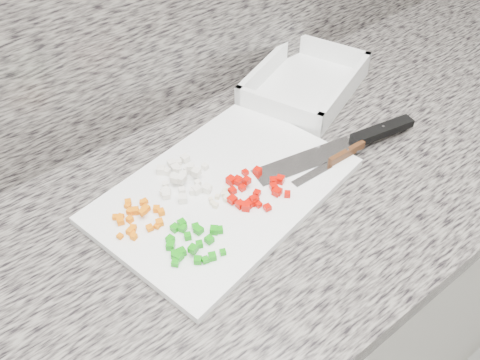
% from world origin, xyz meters
% --- Properties ---
extents(countertop, '(3.96, 0.64, 0.04)m').
position_xyz_m(countertop, '(0.00, 1.44, 0.88)').
color(countertop, slate).
rests_on(countertop, cabinet).
extents(cutting_board, '(0.49, 0.37, 0.01)m').
position_xyz_m(cutting_board, '(0.10, 1.48, 0.91)').
color(cutting_board, white).
rests_on(cutting_board, countertop).
extents(carrot_pile, '(0.09, 0.09, 0.02)m').
position_xyz_m(carrot_pile, '(-0.06, 1.51, 0.92)').
color(carrot_pile, orange).
rests_on(carrot_pile, cutting_board).
extents(onion_pile, '(0.11, 0.11, 0.02)m').
position_xyz_m(onion_pile, '(0.05, 1.54, 0.92)').
color(onion_pile, white).
rests_on(onion_pile, cutting_board).
extents(green_pepper_pile, '(0.11, 0.10, 0.02)m').
position_xyz_m(green_pepper_pile, '(-0.02, 1.41, 0.92)').
color(green_pepper_pile, '#108A0C').
rests_on(green_pepper_pile, cutting_board).
extents(red_pepper_pile, '(0.11, 0.10, 0.02)m').
position_xyz_m(red_pepper_pile, '(0.13, 1.44, 0.92)').
color(red_pepper_pile, '#BF0A02').
rests_on(red_pepper_pile, cutting_board).
extents(garlic_pile, '(0.05, 0.05, 0.01)m').
position_xyz_m(garlic_pile, '(0.08, 1.46, 0.92)').
color(garlic_pile, beige).
rests_on(garlic_pile, cutting_board).
extents(chef_knife, '(0.35, 0.10, 0.02)m').
position_xyz_m(chef_knife, '(0.37, 1.42, 0.92)').
color(chef_knife, silver).
rests_on(chef_knife, cutting_board).
extents(paring_knife, '(0.17, 0.02, 0.02)m').
position_xyz_m(paring_knife, '(0.31, 1.40, 0.92)').
color(paring_knife, silver).
rests_on(paring_knife, cutting_board).
extents(tray, '(0.32, 0.28, 0.06)m').
position_xyz_m(tray, '(0.43, 1.62, 0.92)').
color(tray, white).
rests_on(tray, countertop).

